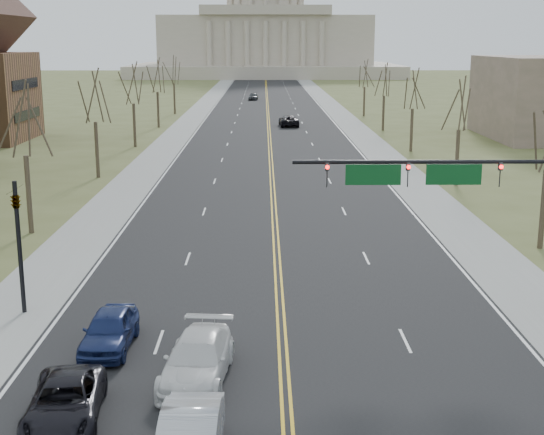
{
  "coord_description": "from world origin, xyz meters",
  "views": [
    {
      "loc": [
        -0.74,
        -18.72,
        11.89
      ],
      "look_at": [
        -0.31,
        19.29,
        3.0
      ],
      "focal_mm": 50.0,
      "sensor_mm": 36.0,
      "label": 1
    }
  ],
  "objects_px": {
    "car_sb_inner_second": "(197,359)",
    "signal_mast": "(452,186)",
    "car_sb_outer_lead": "(65,402)",
    "car_far_nb": "(289,121)",
    "car_far_sb": "(253,96)",
    "car_sb_outer_second": "(109,330)",
    "signal_left": "(18,232)"
  },
  "relations": [
    {
      "from": "car_far_sb",
      "to": "car_sb_inner_second",
      "type": "bearing_deg",
      "value": -85.54
    },
    {
      "from": "car_far_nb",
      "to": "car_far_sb",
      "type": "relative_size",
      "value": 1.27
    },
    {
      "from": "signal_mast",
      "to": "car_far_sb",
      "type": "bearing_deg",
      "value": 94.69
    },
    {
      "from": "signal_mast",
      "to": "car_far_nb",
      "type": "relative_size",
      "value": 2.17
    },
    {
      "from": "signal_mast",
      "to": "car_far_sb",
      "type": "distance_m",
      "value": 125.7
    },
    {
      "from": "signal_left",
      "to": "car_far_nb",
      "type": "height_order",
      "value": "signal_left"
    },
    {
      "from": "signal_mast",
      "to": "car_far_sb",
      "type": "relative_size",
      "value": 2.76
    },
    {
      "from": "signal_mast",
      "to": "car_sb_outer_lead",
      "type": "relative_size",
      "value": 2.49
    },
    {
      "from": "car_sb_outer_second",
      "to": "car_far_nb",
      "type": "distance_m",
      "value": 80.53
    },
    {
      "from": "car_sb_inner_second",
      "to": "car_far_sb",
      "type": "height_order",
      "value": "car_sb_inner_second"
    },
    {
      "from": "signal_left",
      "to": "car_sb_outer_lead",
      "type": "distance_m",
      "value": 11.39
    },
    {
      "from": "car_far_nb",
      "to": "car_sb_outer_lead",
      "type": "bearing_deg",
      "value": 79.94
    },
    {
      "from": "car_sb_outer_lead",
      "to": "car_far_nb",
      "type": "relative_size",
      "value": 0.87
    },
    {
      "from": "car_sb_outer_lead",
      "to": "car_far_sb",
      "type": "relative_size",
      "value": 1.11
    },
    {
      "from": "car_far_nb",
      "to": "car_far_sb",
      "type": "xyz_separation_m",
      "value": [
        -5.69,
        49.36,
        -0.03
      ]
    },
    {
      "from": "signal_mast",
      "to": "signal_left",
      "type": "xyz_separation_m",
      "value": [
        -18.95,
        0.0,
        -2.05
      ]
    },
    {
      "from": "car_sb_outer_lead",
      "to": "car_sb_outer_second",
      "type": "distance_m",
      "value": 5.94
    },
    {
      "from": "signal_mast",
      "to": "car_sb_outer_second",
      "type": "height_order",
      "value": "signal_mast"
    },
    {
      "from": "car_far_nb",
      "to": "car_far_sb",
      "type": "bearing_deg",
      "value": -86.88
    },
    {
      "from": "car_sb_outer_lead",
      "to": "car_far_nb",
      "type": "xyz_separation_m",
      "value": [
        9.95,
        85.88,
        0.1
      ]
    },
    {
      "from": "signal_left",
      "to": "car_far_nb",
      "type": "bearing_deg",
      "value": 79.28
    },
    {
      "from": "car_sb_inner_second",
      "to": "signal_mast",
      "type": "bearing_deg",
      "value": 39.32
    },
    {
      "from": "car_sb_outer_lead",
      "to": "car_sb_outer_second",
      "type": "bearing_deg",
      "value": 82.05
    },
    {
      "from": "signal_left",
      "to": "car_sb_inner_second",
      "type": "relative_size",
      "value": 1.11
    },
    {
      "from": "car_sb_outer_second",
      "to": "car_sb_outer_lead",
      "type": "bearing_deg",
      "value": -91.05
    },
    {
      "from": "car_sb_outer_second",
      "to": "car_far_sb",
      "type": "bearing_deg",
      "value": 89.59
    },
    {
      "from": "signal_left",
      "to": "car_sb_outer_lead",
      "type": "bearing_deg",
      "value": -66.34
    },
    {
      "from": "signal_mast",
      "to": "car_sb_outer_second",
      "type": "xyz_separation_m",
      "value": [
        -14.29,
        -4.13,
        -4.98
      ]
    },
    {
      "from": "car_far_sb",
      "to": "signal_left",
      "type": "bearing_deg",
      "value": -89.37
    },
    {
      "from": "car_far_nb",
      "to": "signal_mast",
      "type": "bearing_deg",
      "value": 90.01
    },
    {
      "from": "signal_left",
      "to": "car_sb_outer_second",
      "type": "bearing_deg",
      "value": -41.54
    },
    {
      "from": "signal_left",
      "to": "car_far_sb",
      "type": "height_order",
      "value": "signal_left"
    }
  ]
}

